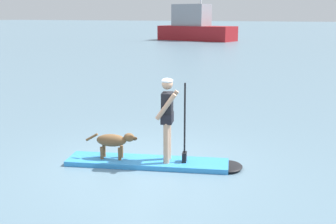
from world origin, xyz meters
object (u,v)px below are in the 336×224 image
at_px(person_paddler, 168,114).
at_px(dog, 114,141).
at_px(moored_boat_port, 195,27).
at_px(paddleboard, 158,163).

distance_m(person_paddler, dog, 1.28).
bearing_deg(moored_boat_port, person_paddler, -69.04).
bearing_deg(dog, paddleboard, 16.79).
relative_size(paddleboard, dog, 3.41).
relative_size(person_paddler, moored_boat_port, 0.14).
bearing_deg(dog, moored_boat_port, 109.50).
height_order(paddleboard, dog, dog).
bearing_deg(person_paddler, paddleboard, -163.21).
xyz_separation_m(person_paddler, dog, (-1.08, -0.32, -0.61)).
bearing_deg(paddleboard, person_paddler, 16.79).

